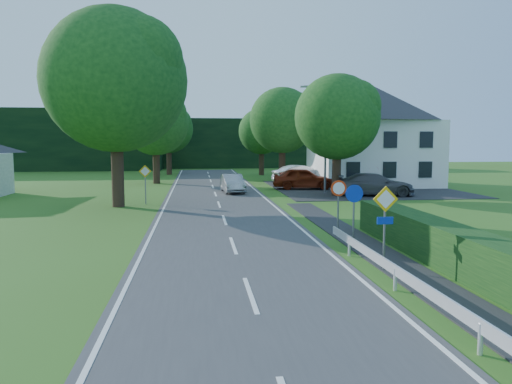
{
  "coord_description": "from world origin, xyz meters",
  "views": [
    {
      "loc": [
        -1.32,
        -6.32,
        3.96
      ],
      "look_at": [
        1.51,
        17.5,
        1.46
      ],
      "focal_mm": 35.0,
      "sensor_mm": 36.0,
      "label": 1
    }
  ],
  "objects": [
    {
      "name": "road",
      "position": [
        0.0,
        20.0,
        0.02
      ],
      "size": [
        7.0,
        80.0,
        0.04
      ],
      "primitive_type": "cube",
      "color": "#3C3C3F",
      "rests_on": "ground"
    },
    {
      "name": "parking_pad",
      "position": [
        12.0,
        33.0,
        0.02
      ],
      "size": [
        14.0,
        16.0,
        0.04
      ],
      "primitive_type": "cube",
      "color": "#242426",
      "rests_on": "ground"
    },
    {
      "name": "line_edge_left",
      "position": [
        -3.25,
        20.0,
        0.04
      ],
      "size": [
        0.12,
        80.0,
        0.01
      ],
      "primitive_type": "cube",
      "color": "white",
      "rests_on": "road"
    },
    {
      "name": "line_edge_right",
      "position": [
        3.25,
        20.0,
        0.04
      ],
      "size": [
        0.12,
        80.0,
        0.01
      ],
      "primitive_type": "cube",
      "color": "white",
      "rests_on": "road"
    },
    {
      "name": "line_centre",
      "position": [
        0.0,
        20.0,
        0.04
      ],
      "size": [
        0.12,
        80.0,
        0.01
      ],
      "primitive_type": null,
      "color": "white",
      "rests_on": "road"
    },
    {
      "name": "tree_main",
      "position": [
        -6.0,
        24.0,
        5.82
      ],
      "size": [
        9.4,
        9.4,
        11.64
      ],
      "primitive_type": null,
      "color": "#144416",
      "rests_on": "ground"
    },
    {
      "name": "tree_left_far",
      "position": [
        -5.0,
        40.0,
        4.29
      ],
      "size": [
        7.0,
        7.0,
        8.58
      ],
      "primitive_type": null,
      "color": "#144416",
      "rests_on": "ground"
    },
    {
      "name": "tree_right_far",
      "position": [
        7.0,
        42.0,
        4.54
      ],
      "size": [
        7.4,
        7.4,
        9.09
      ],
      "primitive_type": null,
      "color": "#144416",
      "rests_on": "ground"
    },
    {
      "name": "tree_left_back",
      "position": [
        -4.5,
        52.0,
        4.04
      ],
      "size": [
        6.6,
        6.6,
        8.07
      ],
      "primitive_type": null,
      "color": "#144416",
      "rests_on": "ground"
    },
    {
      "name": "tree_right_back",
      "position": [
        6.0,
        50.0,
        3.78
      ],
      "size": [
        6.2,
        6.2,
        7.56
      ],
      "primitive_type": null,
      "color": "#144416",
      "rests_on": "ground"
    },
    {
      "name": "tree_right_mid",
      "position": [
        8.5,
        28.0,
        4.29
      ],
      "size": [
        7.0,
        7.0,
        8.58
      ],
      "primitive_type": null,
      "color": "#144416",
      "rests_on": "ground"
    },
    {
      "name": "treeline_right",
      "position": [
        8.0,
        66.0,
        3.5
      ],
      "size": [
        30.0,
        5.0,
        7.0
      ],
      "primitive_type": "cube",
      "color": "black",
      "rests_on": "ground"
    },
    {
      "name": "house_white",
      "position": [
        14.0,
        36.0,
        4.41
      ],
      "size": [
        10.6,
        8.4,
        8.6
      ],
      "color": "white",
      "rests_on": "ground"
    },
    {
      "name": "streetlight",
      "position": [
        8.06,
        30.0,
        4.46
      ],
      "size": [
        2.03,
        0.18,
        8.0
      ],
      "color": "slate",
      "rests_on": "ground"
    },
    {
      "name": "sign_priority_right",
      "position": [
        4.3,
        7.98,
        1.8
      ],
      "size": [
        0.78,
        0.09,
        2.59
      ],
      "color": "slate",
      "rests_on": "ground"
    },
    {
      "name": "sign_roundabout",
      "position": [
        4.3,
        10.98,
        1.67
      ],
      "size": [
        0.64,
        0.08,
        2.37
      ],
      "color": "slate",
      "rests_on": "ground"
    },
    {
      "name": "sign_speed_limit",
      "position": [
        4.3,
        12.97,
        1.77
      ],
      "size": [
        0.64,
        0.11,
        2.37
      ],
      "color": "slate",
      "rests_on": "ground"
    },
    {
      "name": "sign_priority_left",
      "position": [
        -4.5,
        24.98,
        1.72
      ],
      "size": [
        0.78,
        0.09,
        2.44
      ],
      "color": "slate",
      "rests_on": "ground"
    },
    {
      "name": "moving_car",
      "position": [
        1.33,
        30.97,
        0.72
      ],
      "size": [
        1.77,
        4.25,
        1.37
      ],
      "primitive_type": "imported",
      "rotation": [
        0.0,
        0.0,
        0.08
      ],
      "color": "#A8A8AC",
      "rests_on": "road"
    },
    {
      "name": "motorcycle",
      "position": [
        1.8,
        36.24,
        0.6
      ],
      "size": [
        0.82,
        2.16,
        1.12
      ],
      "primitive_type": "imported",
      "rotation": [
        0.0,
        0.0,
        -0.03
      ],
      "color": "black",
      "rests_on": "road"
    },
    {
      "name": "parked_car_red",
      "position": [
        7.22,
        33.0,
        0.89
      ],
      "size": [
        5.22,
        2.71,
        1.7
      ],
      "primitive_type": "imported",
      "rotation": [
        0.0,
        0.0,
        1.42
      ],
      "color": "maroon",
      "rests_on": "parking_pad"
    },
    {
      "name": "parked_car_silver_a",
      "position": [
        7.96,
        37.0,
        0.9
      ],
      "size": [
        5.44,
        2.72,
        1.71
      ],
      "primitive_type": "imported",
      "rotation": [
        0.0,
        0.0,
        1.75
      ],
      "color": "silver",
      "rests_on": "parking_pad"
    },
    {
      "name": "parked_car_grey",
      "position": [
        11.24,
        27.65,
        0.83
      ],
      "size": [
        5.73,
        3.04,
        1.58
      ],
      "primitive_type": "imported",
      "rotation": [
        0.0,
        0.0,
        1.41
      ],
      "color": "#48484D",
      "rests_on": "parking_pad"
    },
    {
      "name": "parked_car_silver_b",
      "position": [
        14.51,
        34.0,
        0.68
      ],
      "size": [
        4.77,
        2.48,
        1.28
      ],
      "primitive_type": "imported",
      "rotation": [
        0.0,
        0.0,
        1.49
      ],
      "color": "#9E9FA4",
      "rests_on": "parking_pad"
    },
    {
      "name": "parasol",
      "position": [
        12.95,
        32.72,
        1.06
      ],
      "size": [
        2.41,
        2.44,
        2.04
      ],
      "primitive_type": "imported",
      "rotation": [
        0.0,
        0.0,
        0.08
      ],
      "color": "red",
      "rests_on": "parking_pad"
    }
  ]
}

